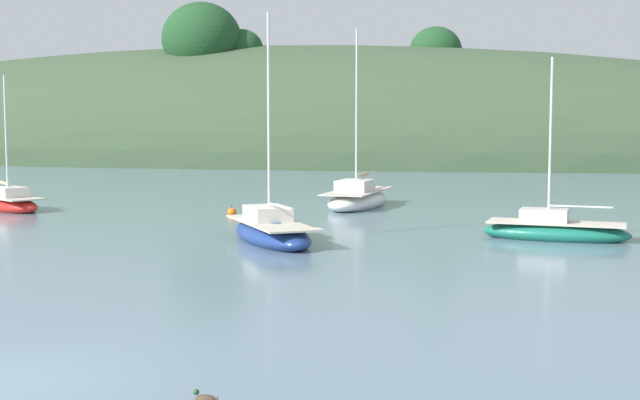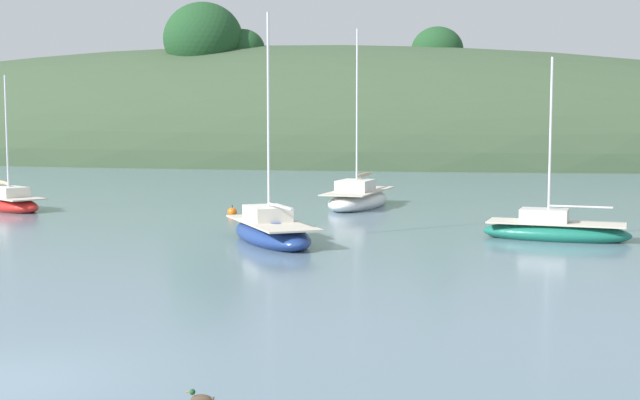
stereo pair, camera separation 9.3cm
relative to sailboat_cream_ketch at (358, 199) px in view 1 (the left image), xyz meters
The scene contains 8 objects.
ground_plane 29.66m from the sailboat_cream_ketch, 88.92° to the right, with size 400.00×400.00×0.00m, color slate.
far_shoreline_hill 55.23m from the sailboat_cream_ketch, 116.25° to the left, with size 150.00×36.00×30.28m.
sailboat_cream_ketch is the anchor object (origin of this frame).
sailboat_orange_cutter 17.19m from the sailboat_cream_ketch, 160.36° to the right, with size 5.68×4.36×6.68m.
sailboat_teal_outer 13.15m from the sailboat_cream_ketch, 91.30° to the right, with size 5.11×6.03×8.22m.
sailboat_yellow_far 13.64m from the sailboat_cream_ketch, 46.71° to the right, with size 5.34×2.27×6.69m.
mooring_buoy_outer 7.02m from the sailboat_cream_ketch, 133.20° to the right, with size 0.44×0.44×0.54m.
duck_lone_right 29.98m from the sailboat_cream_ketch, 82.26° to the right, with size 0.43×0.21×0.24m.
Camera 1 is at (8.16, -11.27, 4.09)m, focal length 46.93 mm.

